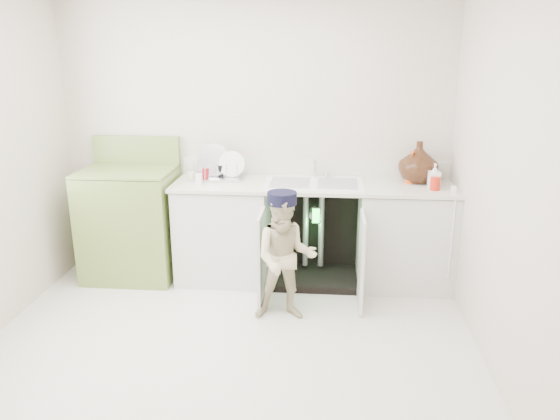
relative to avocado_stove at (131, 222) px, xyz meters
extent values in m
plane|color=beige|center=(1.10, -1.18, -0.51)|extent=(3.50, 3.50, 0.00)
cube|color=beige|center=(1.10, 0.32, 0.74)|extent=(3.50, 2.50, 0.02)
cube|color=beige|center=(1.10, -2.68, 0.74)|extent=(3.50, 2.50, 0.02)
cube|color=beige|center=(2.85, -1.18, 0.74)|extent=(2.50, 3.00, 0.02)
cube|color=silver|center=(0.85, 0.02, -0.08)|extent=(0.80, 0.60, 0.86)
cube|color=silver|center=(2.45, 0.02, -0.08)|extent=(0.80, 0.60, 0.86)
cube|color=black|center=(1.65, 0.29, -0.08)|extent=(0.80, 0.06, 0.86)
cube|color=black|center=(1.65, 0.02, -0.48)|extent=(0.80, 0.60, 0.06)
cylinder|color=gray|center=(1.58, 0.12, -0.06)|extent=(0.05, 0.05, 0.70)
cylinder|color=gray|center=(1.72, 0.12, -0.06)|extent=(0.05, 0.05, 0.70)
cylinder|color=gray|center=(1.65, 0.07, 0.11)|extent=(0.07, 0.18, 0.07)
cube|color=silver|center=(1.25, -0.48, -0.11)|extent=(0.03, 0.40, 0.76)
cube|color=silver|center=(2.05, -0.48, -0.11)|extent=(0.02, 0.40, 0.76)
cube|color=beige|center=(1.65, 0.02, 0.37)|extent=(2.44, 0.64, 0.03)
cube|color=beige|center=(1.65, 0.31, 0.46)|extent=(2.44, 0.02, 0.15)
cube|color=white|center=(1.65, 0.02, 0.38)|extent=(0.85, 0.55, 0.02)
cube|color=gray|center=(1.44, 0.02, 0.39)|extent=(0.34, 0.40, 0.01)
cube|color=gray|center=(1.85, 0.02, 0.39)|extent=(0.34, 0.40, 0.01)
cylinder|color=silver|center=(1.65, 0.24, 0.48)|extent=(0.03, 0.03, 0.17)
cylinder|color=silver|center=(1.65, 0.18, 0.55)|extent=(0.02, 0.14, 0.02)
cylinder|color=silver|center=(1.76, 0.24, 0.43)|extent=(0.04, 0.04, 0.06)
cylinder|color=white|center=(2.78, -0.29, 0.04)|extent=(0.01, 0.01, 0.70)
cube|color=white|center=(2.78, -0.20, 0.42)|extent=(0.04, 0.02, 0.06)
cube|color=silver|center=(0.78, 0.14, 0.40)|extent=(0.47, 0.32, 0.02)
cylinder|color=silver|center=(0.74, 0.16, 0.48)|extent=(0.30, 0.11, 0.29)
cylinder|color=white|center=(0.91, 0.14, 0.47)|extent=(0.23, 0.06, 0.23)
cylinder|color=silver|center=(0.59, 0.04, 0.48)|extent=(0.01, 0.01, 0.14)
cylinder|color=silver|center=(0.69, 0.04, 0.48)|extent=(0.01, 0.01, 0.14)
cylinder|color=silver|center=(0.78, 0.04, 0.48)|extent=(0.01, 0.01, 0.14)
cylinder|color=silver|center=(0.88, 0.04, 0.48)|extent=(0.01, 0.01, 0.14)
cylinder|color=silver|center=(0.97, 0.04, 0.48)|extent=(0.01, 0.01, 0.14)
imported|color=#472E14|center=(2.54, 0.16, 0.56)|extent=(0.34, 0.34, 0.35)
imported|color=#FF4D0D|center=(2.48, 0.12, 0.53)|extent=(0.11, 0.11, 0.28)
imported|color=white|center=(2.65, -0.04, 0.49)|extent=(0.09, 0.10, 0.21)
cylinder|color=red|center=(2.65, -0.10, 0.44)|extent=(0.08, 0.08, 0.11)
cylinder|color=#B40F16|center=(0.68, 0.10, 0.44)|extent=(0.05, 0.05, 0.10)
cylinder|color=beige|center=(0.57, 0.02, 0.43)|extent=(0.06, 0.06, 0.08)
cylinder|color=black|center=(0.81, 0.14, 0.45)|extent=(0.04, 0.04, 0.12)
cube|color=white|center=(0.66, -0.08, 0.43)|extent=(0.05, 0.05, 0.09)
cube|color=olive|center=(0.00, -0.01, -0.03)|extent=(0.80, 0.65, 0.97)
cube|color=olive|center=(0.00, -0.01, 0.47)|extent=(0.80, 0.65, 0.02)
cube|color=olive|center=(0.00, 0.28, 0.61)|extent=(0.80, 0.06, 0.25)
cylinder|color=black|center=(-0.20, -0.17, 0.47)|extent=(0.18, 0.18, 0.02)
cylinder|color=silver|center=(-0.20, -0.17, 0.48)|extent=(0.21, 0.21, 0.01)
cylinder|color=black|center=(-0.20, 0.15, 0.47)|extent=(0.18, 0.18, 0.02)
cylinder|color=silver|center=(-0.20, 0.15, 0.48)|extent=(0.21, 0.21, 0.01)
cylinder|color=black|center=(0.20, -0.17, 0.47)|extent=(0.18, 0.18, 0.02)
cylinder|color=silver|center=(0.20, -0.17, 0.48)|extent=(0.21, 0.21, 0.01)
cylinder|color=black|center=(0.20, 0.15, 0.47)|extent=(0.18, 0.18, 0.02)
cylinder|color=silver|center=(0.20, 0.15, 0.48)|extent=(0.21, 0.21, 0.01)
imported|color=beige|center=(1.46, -0.71, -0.02)|extent=(0.51, 0.41, 1.00)
cylinder|color=black|center=(1.46, -0.71, 0.45)|extent=(0.24, 0.24, 0.09)
cube|color=black|center=(1.45, -0.61, 0.42)|extent=(0.18, 0.10, 0.01)
cube|color=black|center=(1.68, -0.32, 0.21)|extent=(0.07, 0.01, 0.14)
cube|color=#26F23F|center=(1.68, -0.33, 0.21)|extent=(0.06, 0.00, 0.12)
camera|label=1|loc=(1.76, -4.55, 1.54)|focal=35.00mm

